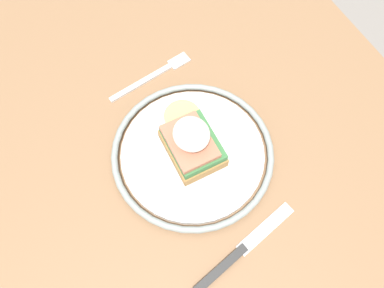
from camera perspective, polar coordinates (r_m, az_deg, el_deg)
ground_plane at (r=1.28m, az=-2.18°, el=-15.92°), size 6.00×6.00×0.00m
dining_table at (r=0.68m, az=-3.99°, el=-7.01°), size 1.02×0.89×0.72m
plate at (r=0.58m, az=0.00°, el=-1.16°), size 0.25×0.25×0.02m
sandwich at (r=0.55m, az=-0.08°, el=0.41°), size 0.14×0.08×0.07m
fork at (r=0.67m, az=-5.77°, el=10.40°), size 0.04×0.16×0.00m
knife at (r=0.55m, az=6.93°, el=-16.29°), size 0.06×0.18×0.01m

